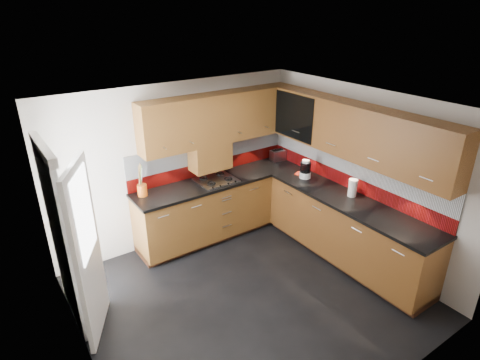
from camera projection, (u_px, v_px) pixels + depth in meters
room at (250, 189)px, 4.41m from camera, size 4.00×3.80×2.64m
base_cabinets at (279, 219)px, 5.94m from camera, size 2.70×3.20×0.95m
countertop at (280, 190)px, 5.72m from camera, size 2.72×3.22×0.04m
backsplash at (283, 163)px, 5.89m from camera, size 2.70×3.20×0.54m
upper_cabinets at (289, 125)px, 5.50m from camera, size 2.50×3.20×0.72m
extractor_hood at (210, 156)px, 5.96m from camera, size 0.60×0.33×0.40m
glass_cabinet at (301, 113)px, 5.95m from camera, size 0.32×0.80×0.66m
back_door at (72, 245)px, 4.24m from camera, size 0.42×1.19×2.04m
gas_hob at (216, 180)px, 5.97m from camera, size 0.56×0.50×0.04m
utensil_pot at (142, 189)px, 5.48m from camera, size 0.13×0.13×0.47m
toaster at (278, 155)px, 6.72m from camera, size 0.26×0.18×0.18m
food_processor at (305, 170)px, 6.03m from camera, size 0.17×0.17×0.28m
paper_towel at (353, 188)px, 5.46m from camera, size 0.15×0.15×0.25m
orange_cloth at (300, 174)px, 6.20m from camera, size 0.17×0.16×0.01m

